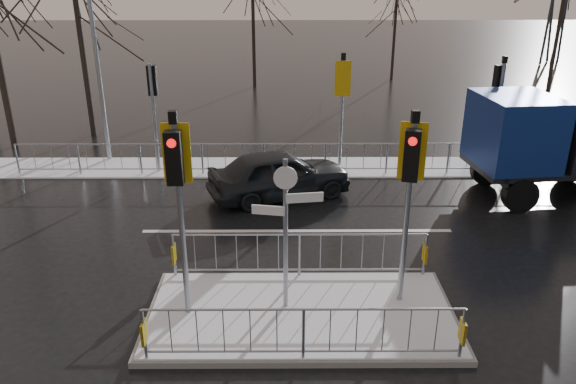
{
  "coord_description": "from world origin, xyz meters",
  "views": [
    {
      "loc": [
        -0.3,
        -9.25,
        6.48
      ],
      "look_at": [
        -0.24,
        2.1,
        1.8
      ],
      "focal_mm": 35.0,
      "sensor_mm": 36.0,
      "label": 1
    }
  ],
  "objects_px": {
    "flatbed_truck": "(542,144)",
    "street_lamp_left": "(95,28)",
    "traffic_island": "(300,300)",
    "car_far_lane": "(279,174)"
  },
  "relations": [
    {
      "from": "flatbed_truck",
      "to": "street_lamp_left",
      "type": "bearing_deg",
      "value": 166.06
    },
    {
      "from": "traffic_island",
      "to": "car_far_lane",
      "type": "xyz_separation_m",
      "value": [
        -0.46,
        6.12,
        0.32
      ]
    },
    {
      "from": "car_far_lane",
      "to": "street_lamp_left",
      "type": "distance_m",
      "value": 7.82
    },
    {
      "from": "street_lamp_left",
      "to": "car_far_lane",
      "type": "bearing_deg",
      "value": -29.49
    },
    {
      "from": "flatbed_truck",
      "to": "street_lamp_left",
      "type": "height_order",
      "value": "street_lamp_left"
    },
    {
      "from": "car_far_lane",
      "to": "street_lamp_left",
      "type": "xyz_separation_m",
      "value": [
        -5.96,
        3.37,
        3.78
      ]
    },
    {
      "from": "car_far_lane",
      "to": "flatbed_truck",
      "type": "relative_size",
      "value": 0.62
    },
    {
      "from": "traffic_island",
      "to": "flatbed_truck",
      "type": "relative_size",
      "value": 0.89
    },
    {
      "from": "traffic_island",
      "to": "car_far_lane",
      "type": "distance_m",
      "value": 6.15
    },
    {
      "from": "traffic_island",
      "to": "street_lamp_left",
      "type": "relative_size",
      "value": 0.73
    }
  ]
}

